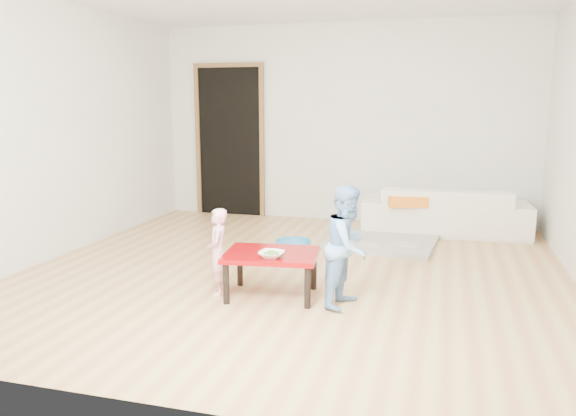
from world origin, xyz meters
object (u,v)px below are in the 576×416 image
at_px(sofa, 445,210).
at_px(basin, 293,246).
at_px(child_blue, 348,246).
at_px(red_table, 272,274).
at_px(child_pink, 218,252).
at_px(bowl, 271,255).

distance_m(sofa, basin, 2.06).
bearing_deg(child_blue, basin, 43.91).
height_order(sofa, red_table, sofa).
bearing_deg(sofa, child_pink, 55.25).
relative_size(child_pink, child_blue, 0.76).
bearing_deg(red_table, child_blue, -2.86).
distance_m(red_table, child_blue, 0.70).
bearing_deg(bowl, child_pink, 170.02).
xyz_separation_m(red_table, bowl, (0.05, -0.15, 0.21)).
distance_m(child_pink, child_blue, 1.09).
bearing_deg(sofa, bowl, 63.60).
distance_m(bowl, child_pink, 0.50).
height_order(sofa, child_pink, child_pink).
xyz_separation_m(sofa, child_blue, (-0.72, -2.79, 0.19)).
bearing_deg(child_pink, child_blue, 72.88).
xyz_separation_m(bowl, child_pink, (-0.49, 0.09, -0.04)).
bearing_deg(basin, child_pink, -99.59).
height_order(sofa, basin, sofa).
height_order(red_table, basin, red_table).
bearing_deg(red_table, sofa, 63.90).
bearing_deg(child_blue, bowl, 115.40).
distance_m(child_pink, basin, 1.52).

